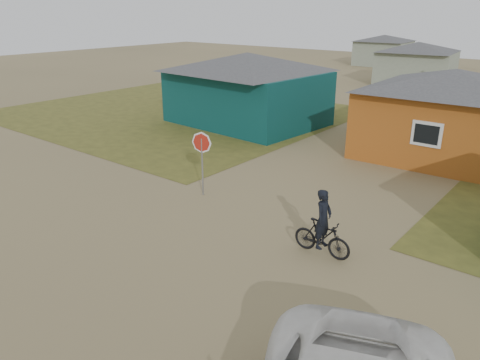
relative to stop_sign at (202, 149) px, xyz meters
name	(u,v)px	position (x,y,z in m)	size (l,w,h in m)	color
ground	(187,260)	(2.85, -3.71, -1.73)	(120.00, 120.00, 0.00)	olive
grass_nw	(175,112)	(-11.15, 9.29, -1.72)	(20.00, 18.00, 0.00)	brown
house_teal	(247,88)	(-5.65, 9.79, 0.33)	(8.93, 7.08, 4.00)	#093535
house_yellow	(451,113)	(5.35, 10.29, 0.28)	(7.72, 6.76, 3.90)	#A55419
house_pale_west	(416,63)	(-3.15, 30.29, 0.13)	(7.04, 6.15, 3.60)	gray
house_pale_north	(383,50)	(-11.15, 42.29, 0.03)	(6.28, 5.81, 3.40)	gray
stop_sign	(202,149)	(0.00, 0.00, 0.00)	(0.76, 0.15, 2.34)	gray
cyclist	(322,232)	(5.49, -1.15, -1.04)	(1.68, 0.61, 1.89)	black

